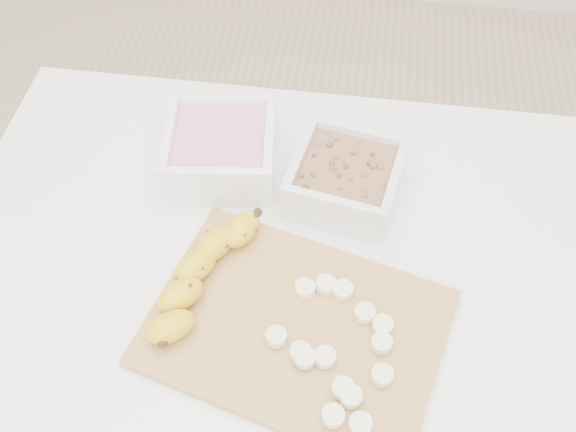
# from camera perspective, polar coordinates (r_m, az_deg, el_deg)

# --- Properties ---
(ground) EXTENTS (3.50, 3.50, 0.00)m
(ground) POSITION_cam_1_polar(r_m,az_deg,el_deg) (1.61, -0.15, -18.40)
(ground) COLOR #C6AD89
(ground) RESTS_ON ground
(table) EXTENTS (1.00, 0.70, 0.75)m
(table) POSITION_cam_1_polar(r_m,az_deg,el_deg) (1.01, -0.23, -6.67)
(table) COLOR white
(table) RESTS_ON ground
(bowl_yogurt) EXTENTS (0.18, 0.18, 0.08)m
(bowl_yogurt) POSITION_cam_1_polar(r_m,az_deg,el_deg) (1.01, -6.01, 5.94)
(bowl_yogurt) COLOR white
(bowl_yogurt) RESTS_ON table
(bowl_granola) EXTENTS (0.18, 0.18, 0.07)m
(bowl_granola) POSITION_cam_1_polar(r_m,az_deg,el_deg) (0.97, 5.13, 3.38)
(bowl_granola) COLOR white
(bowl_granola) RESTS_ON table
(cutting_board) EXTENTS (0.43, 0.36, 0.01)m
(cutting_board) POSITION_cam_1_polar(r_m,az_deg,el_deg) (0.86, 0.73, -9.92)
(cutting_board) COLOR tan
(cutting_board) RESTS_ON table
(banana) EXTENTS (0.18, 0.23, 0.04)m
(banana) POSITION_cam_1_polar(r_m,az_deg,el_deg) (0.88, -7.76, -5.31)
(banana) COLOR gold
(banana) RESTS_ON cutting_board
(banana_slices) EXTENTS (0.17, 0.21, 0.02)m
(banana_slices) POSITION_cam_1_polar(r_m,az_deg,el_deg) (0.83, 4.50, -11.61)
(banana_slices) COLOR #FDEFC1
(banana_slices) RESTS_ON cutting_board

